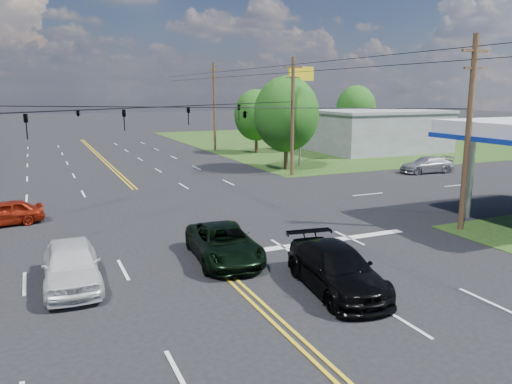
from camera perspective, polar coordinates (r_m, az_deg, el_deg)
name	(u,v)px	position (r m, az deg, el deg)	size (l,w,h in m)	color
ground	(163,215)	(28.49, -10.62, -2.63)	(280.00, 280.00, 0.00)	black
grass_ne	(352,140)	(72.28, 10.96, 5.83)	(46.00, 48.00, 0.03)	#1F3C13
stop_bar	(312,243)	(23.08, 6.46, -5.86)	(10.00, 0.50, 0.02)	silver
retail_ne	(377,132)	(59.50, 13.70, 6.68)	(14.00, 10.00, 4.40)	slate
pole_se	(468,132)	(26.40, 23.10, 6.37)	(1.60, 0.28, 9.50)	#3F2D1A
pole_ne	(293,115)	(40.82, 4.20, 8.74)	(1.60, 0.28, 9.50)	#3F2D1A
pole_right_far	(214,106)	(58.24, -4.79, 9.79)	(1.60, 0.28, 10.00)	#3F2D1A
span_wire_signals	(158,107)	(27.67, -11.09, 9.51)	(26.00, 18.00, 1.13)	black
power_lines	(166,55)	(25.77, -10.26, 15.20)	(26.04, 100.00, 0.64)	black
tree_right_a	(286,114)	(43.94, 3.49, 8.88)	(5.70, 5.70, 8.18)	#3F2D1A
tree_right_b	(256,115)	(55.86, 0.04, 8.78)	(4.94, 4.94, 7.09)	#3F2D1A
tree_far_r	(356,108)	(69.78, 11.36, 9.37)	(5.32, 5.32, 7.63)	#3F2D1A
pickup_dkgreen	(224,243)	(20.57, -3.70, -5.87)	(2.40, 5.20, 1.44)	black
suv_black	(336,269)	(17.79, 9.16, -8.63)	(2.17, 5.34, 1.55)	black
pickup_white	(71,265)	(19.00, -20.35, -7.79)	(1.91, 4.75, 1.62)	silver
sedan_red	(4,213)	(28.90, -26.85, -2.17)	(1.54, 3.82, 1.30)	maroon
sedan_far	(427,165)	(44.88, 18.93, 2.97)	(1.93, 4.74, 1.37)	#A0A0A4
polesign_ne	(301,88)	(46.28, 5.14, 11.78)	(2.47, 0.26, 8.99)	#A5A5AA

